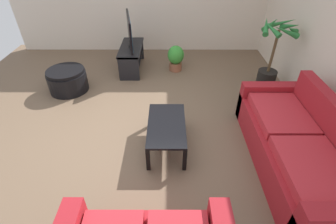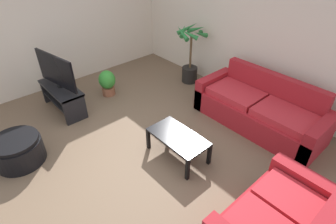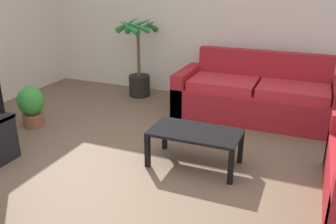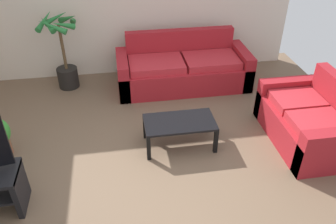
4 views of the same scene
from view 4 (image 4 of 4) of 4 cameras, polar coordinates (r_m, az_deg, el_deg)
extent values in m
plane|color=brown|center=(4.20, -3.54, -11.63)|extent=(6.60, 6.60, 0.00)
cube|color=maroon|center=(5.99, 2.55, 6.18)|extent=(2.26, 0.90, 0.42)
cube|color=maroon|center=(6.13, 1.96, 11.50)|extent=(1.90, 0.16, 0.48)
cube|color=maroon|center=(5.84, -7.53, 6.24)|extent=(0.18, 0.90, 0.62)
cube|color=maroon|center=(6.22, 12.08, 7.57)|extent=(0.18, 0.90, 0.62)
cube|color=#B8272F|center=(5.75, -1.97, 7.98)|extent=(0.91, 0.66, 0.12)
cube|color=#B8272F|center=(5.93, 7.26, 8.56)|extent=(0.91, 0.66, 0.12)
cube|color=maroon|center=(5.05, 22.03, -2.40)|extent=(0.90, 1.46, 0.42)
cube|color=maroon|center=(4.58, 25.95, -6.01)|extent=(0.90, 0.18, 0.62)
cube|color=maroon|center=(5.45, 19.19, 2.35)|extent=(0.90, 0.18, 0.62)
cube|color=#B8272F|center=(4.69, 23.71, -1.74)|extent=(0.66, 0.51, 0.12)
cube|color=#B8272F|center=(5.07, 20.76, 1.80)|extent=(0.66, 0.51, 0.12)
cube|color=black|center=(4.10, -23.49, -11.64)|extent=(0.06, 0.41, 0.51)
cube|color=black|center=(4.50, 1.96, -1.71)|extent=(0.94, 0.51, 0.03)
cube|color=black|center=(4.38, -3.26, -6.06)|extent=(0.05, 0.05, 0.36)
cube|color=black|center=(4.53, 7.99, -4.86)|extent=(0.05, 0.05, 0.36)
cube|color=black|center=(4.75, -3.88, -2.53)|extent=(0.05, 0.05, 0.36)
cube|color=black|center=(4.88, 6.52, -1.53)|extent=(0.05, 0.05, 0.36)
cylinder|color=black|center=(6.23, -16.36, 5.57)|extent=(0.35, 0.35, 0.35)
cylinder|color=brown|center=(6.00, -17.22, 10.29)|extent=(0.05, 0.05, 0.77)
cone|color=#277736|center=(5.84, -15.68, 14.53)|extent=(0.14, 0.47, 0.26)
cone|color=#277736|center=(5.97, -16.39, 14.84)|extent=(0.38, 0.37, 0.24)
cone|color=#277736|center=(6.04, -18.32, 14.72)|extent=(0.43, 0.22, 0.24)
cone|color=#277736|center=(5.97, -20.00, 14.19)|extent=(0.28, 0.49, 0.27)
cone|color=#277736|center=(5.77, -19.54, 13.63)|extent=(0.30, 0.37, 0.23)
cone|color=#277736|center=(5.66, -18.78, 13.39)|extent=(0.46, 0.22, 0.25)
cone|color=#277736|center=(5.68, -17.17, 13.76)|extent=(0.39, 0.28, 0.23)
cylinder|color=brown|center=(5.02, -26.10, -5.52)|extent=(0.27, 0.27, 0.17)
camera|label=1|loc=(4.91, 36.10, 22.40)|focal=26.26mm
camera|label=2|loc=(3.26, 59.75, 18.33)|focal=28.51mm
camera|label=3|loc=(2.11, 56.33, -15.57)|focal=38.10mm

